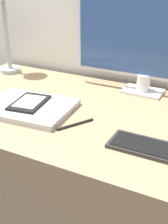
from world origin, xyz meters
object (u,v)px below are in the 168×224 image
at_px(monitor, 148,33).
at_px(desk_lamp, 4,11).
at_px(laptop, 27,107).
at_px(ereader, 29,102).
at_px(keyboard, 156,149).
at_px(pen, 75,124).

relative_size(monitor, desk_lamp, 1.50).
height_order(laptop, ereader, ereader).
xyz_separation_m(monitor, ereader, (-0.33, -0.36, -0.23)).
bearing_deg(monitor, keyboard, -67.51).
xyz_separation_m(monitor, laptop, (-0.34, -0.37, -0.24)).
xyz_separation_m(monitor, desk_lamp, (-0.69, -0.04, 0.05)).
relative_size(laptop, ereader, 1.94).
height_order(monitor, ereader, monitor).
xyz_separation_m(keyboard, pen, (-0.29, 0.03, -0.00)).
relative_size(desk_lamp, pen, 3.24).
bearing_deg(laptop, pen, -7.13).
bearing_deg(pen, ereader, 170.52).
bearing_deg(pen, monitor, 73.95).
distance_m(keyboard, desk_lamp, 0.99).
bearing_deg(monitor, pen, -106.05).
bearing_deg(laptop, keyboard, -6.55).
distance_m(ereader, pen, 0.22).
bearing_deg(desk_lamp, keyboard, -24.12).
height_order(keyboard, pen, keyboard).
bearing_deg(keyboard, desk_lamp, 155.88).
bearing_deg(ereader, pen, -9.48).
bearing_deg(desk_lamp, ereader, -42.05).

